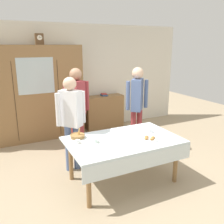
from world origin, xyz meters
TOP-DOWN VIEW (x-y plane):
  - ground_plane at (0.00, 0.00)m, footprint 12.00×12.00m
  - back_wall at (0.00, 2.65)m, footprint 6.40×0.10m
  - dining_table at (0.00, -0.24)m, footprint 1.79×1.11m
  - wall_cabinet at (-0.90, 2.35)m, footprint 2.17×0.46m
  - mantel_clock at (-0.73, 2.35)m, footprint 0.18×0.11m
  - bookshelf_low at (0.85, 2.41)m, footprint 1.03×0.35m
  - book_stack at (0.85, 2.41)m, footprint 0.16×0.18m
  - tea_cup_mid_left at (-0.45, -0.15)m, footprint 0.13×0.13m
  - tea_cup_near_left at (-0.71, -0.06)m, footprint 0.13×0.13m
  - tea_cup_mid_right at (0.57, -0.13)m, footprint 0.13×0.13m
  - bread_basket at (-0.63, 0.17)m, footprint 0.24×0.24m
  - pastry_plate at (0.37, -0.40)m, footprint 0.28×0.28m
  - spoon_mid_right at (0.39, -0.11)m, footprint 0.12×0.02m
  - spoon_front_edge at (-0.29, -0.50)m, footprint 0.12×0.02m
  - spoon_far_right at (-0.05, -0.08)m, footprint 0.12×0.02m
  - person_near_right_end at (-0.62, 0.54)m, footprint 0.52×0.40m
  - person_behind_table_right at (0.88, 0.82)m, footprint 0.52×0.40m
  - person_behind_table_left at (-0.31, 1.15)m, footprint 0.52×0.40m

SIDE VIEW (x-z plane):
  - ground_plane at x=0.00m, z-range 0.00..0.00m
  - bookshelf_low at x=0.85m, z-range 0.00..0.89m
  - dining_table at x=0.00m, z-range 0.28..1.01m
  - spoon_mid_right at x=0.39m, z-range 0.73..0.74m
  - spoon_front_edge at x=-0.29m, z-range 0.73..0.74m
  - spoon_far_right at x=-0.05m, z-range 0.73..0.74m
  - pastry_plate at x=0.37m, z-range 0.73..0.77m
  - tea_cup_mid_left at x=-0.45m, z-range 0.73..0.79m
  - tea_cup_mid_right at x=0.57m, z-range 0.73..0.79m
  - tea_cup_near_left at x=-0.71m, z-range 0.73..0.79m
  - bread_basket at x=-0.63m, z-range 0.69..0.85m
  - book_stack at x=0.85m, z-range 0.88..0.95m
  - person_near_right_end at x=-0.62m, z-range 0.19..1.86m
  - person_behind_table_right at x=0.88m, z-range 0.20..1.96m
  - person_behind_table_left at x=-0.31m, z-range 0.20..1.96m
  - wall_cabinet at x=-0.90m, z-range 0.00..2.19m
  - back_wall at x=0.00m, z-range 0.00..2.70m
  - mantel_clock at x=-0.73m, z-range 2.19..2.43m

